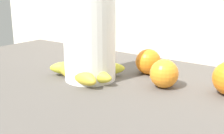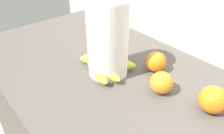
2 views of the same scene
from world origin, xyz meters
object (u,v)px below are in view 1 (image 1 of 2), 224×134
Objects in this scene: banana_bunch at (82,71)px; orange_front at (164,74)px; orange_center at (148,62)px; paper_towel_roll at (89,31)px.

banana_bunch is 3.00× the size of orange_front.
orange_center is 0.25× the size of paper_towel_roll.
paper_towel_roll is at bearing -163.65° from orange_front.
banana_bunch is at bearing -130.22° from orange_center.
banana_bunch is at bearing -162.49° from orange_front.
orange_front is (0.20, 0.06, 0.01)m from banana_bunch.
paper_towel_roll reaches higher than orange_front.
paper_towel_roll reaches higher than banana_bunch.
banana_bunch is 0.21m from orange_front.
paper_towel_roll is at bearing 27.09° from banana_bunch.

